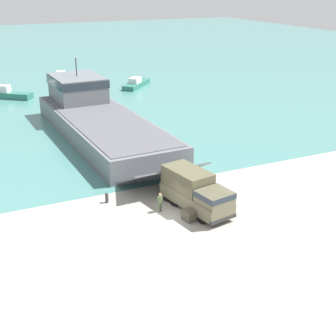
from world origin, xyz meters
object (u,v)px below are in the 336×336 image
(landing_craft, at_px, (97,117))
(military_truck, at_px, (196,191))
(soldier_on_ramp, at_px, (160,201))
(moored_boat_a, at_px, (5,94))
(moored_boat_b, at_px, (63,78))
(mooring_bollard, at_px, (107,197))
(cargo_crate, at_px, (189,215))
(moored_boat_c, at_px, (136,84))

(landing_craft, distance_m, military_truck, 23.97)
(landing_craft, distance_m, soldier_on_ramp, 23.24)
(moored_boat_a, distance_m, moored_boat_b, 15.16)
(mooring_bollard, xyz_separation_m, cargo_crate, (5.00, -5.83, -0.06))
(moored_boat_b, distance_m, moored_boat_c, 15.07)
(soldier_on_ramp, distance_m, moored_boat_c, 49.23)
(military_truck, distance_m, moored_boat_b, 57.89)
(landing_craft, height_order, cargo_crate, landing_craft)
(military_truck, height_order, moored_boat_c, military_truck)
(soldier_on_ramp, height_order, cargo_crate, soldier_on_ramp)
(soldier_on_ramp, distance_m, cargo_crate, 2.84)
(moored_boat_b, xyz_separation_m, mooring_bollard, (-8.73, -53.57, -0.13))
(moored_boat_b, bearing_deg, mooring_bollard, 9.87)
(moored_boat_a, distance_m, moored_boat_c, 22.54)
(military_truck, xyz_separation_m, mooring_bollard, (-6.39, 4.26, -1.14))
(mooring_bollard, distance_m, cargo_crate, 7.68)
(moored_boat_c, height_order, mooring_bollard, moored_boat_c)
(military_truck, bearing_deg, moored_boat_a, -179.24)
(moored_boat_b, bearing_deg, soldier_on_ramp, 13.88)
(military_truck, height_order, moored_boat_b, military_truck)
(military_truck, height_order, moored_boat_a, military_truck)
(moored_boat_b, xyz_separation_m, moored_boat_c, (10.81, -10.51, -0.06))
(moored_boat_a, bearing_deg, moored_boat_b, 167.75)
(soldier_on_ramp, xyz_separation_m, moored_boat_b, (5.23, 57.05, -0.32))
(military_truck, distance_m, cargo_crate, 2.41)
(military_truck, bearing_deg, moored_boat_c, 154.23)
(moored_boat_c, bearing_deg, landing_craft, -78.28)
(landing_craft, distance_m, mooring_bollard, 20.39)
(soldier_on_ramp, height_order, moored_boat_c, moored_boat_c)
(moored_boat_a, xyz_separation_m, cargo_crate, (7.99, -49.79, -0.25))
(soldier_on_ramp, bearing_deg, moored_boat_b, -36.92)
(landing_craft, bearing_deg, soldier_on_ramp, -96.07)
(moored_boat_a, bearing_deg, landing_craft, 56.87)
(moored_boat_b, height_order, cargo_crate, moored_boat_b)
(landing_craft, xyz_separation_m, mooring_bollard, (-5.13, -19.67, -1.57))
(soldier_on_ramp, relative_size, moored_boat_a, 0.21)
(moored_boat_b, relative_size, mooring_bollard, 6.17)
(military_truck, distance_m, soldier_on_ramp, 3.07)
(soldier_on_ramp, bearing_deg, military_truck, -136.75)
(military_truck, height_order, mooring_bollard, military_truck)
(military_truck, relative_size, soldier_on_ramp, 4.46)
(moored_boat_a, bearing_deg, military_truck, 49.38)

